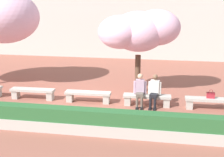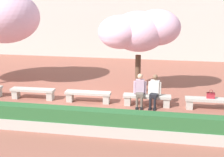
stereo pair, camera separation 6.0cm
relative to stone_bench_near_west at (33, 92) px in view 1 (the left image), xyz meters
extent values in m
plane|color=#8E5142|center=(2.40, 0.00, -0.31)|extent=(100.00, 100.00, 0.00)
cube|color=#ADA89E|center=(0.00, 0.00, 0.09)|extent=(1.88, 0.46, 0.10)
cube|color=#ADA89E|center=(-0.76, -0.02, -0.13)|extent=(0.25, 0.35, 0.35)
cube|color=#ADA89E|center=(0.76, 0.02, -0.13)|extent=(0.25, 0.35, 0.35)
cube|color=#ADA89E|center=(2.40, 0.00, 0.09)|extent=(1.88, 0.46, 0.10)
cube|color=#ADA89E|center=(1.64, -0.02, -0.13)|extent=(0.25, 0.35, 0.35)
cube|color=#ADA89E|center=(3.17, 0.02, -0.13)|extent=(0.25, 0.35, 0.35)
cube|color=#ADA89E|center=(4.80, 0.00, 0.09)|extent=(1.88, 0.46, 0.10)
cube|color=#ADA89E|center=(4.04, -0.02, -0.13)|extent=(0.25, 0.35, 0.35)
cube|color=#ADA89E|center=(5.57, 0.02, -0.13)|extent=(0.25, 0.35, 0.35)
cube|color=#ADA89E|center=(7.20, 0.00, 0.09)|extent=(1.88, 0.46, 0.10)
cube|color=#ADA89E|center=(6.44, -0.02, -0.13)|extent=(0.25, 0.35, 0.35)
cube|color=black|center=(4.45, -0.42, -0.28)|extent=(0.11, 0.23, 0.06)
cylinder|color=brown|center=(4.45, -0.36, -0.07)|extent=(0.10, 0.10, 0.42)
cube|color=black|center=(4.63, -0.41, -0.28)|extent=(0.11, 0.23, 0.06)
cylinder|color=brown|center=(4.63, -0.35, -0.07)|extent=(0.10, 0.10, 0.42)
cube|color=brown|center=(4.53, -0.18, 0.20)|extent=(0.30, 0.42, 0.12)
cube|color=#B293A8|center=(4.51, 0.04, 0.47)|extent=(0.35, 0.24, 0.54)
sphere|color=tan|center=(4.51, 0.04, 0.88)|extent=(0.21, 0.21, 0.21)
cylinder|color=#B293A8|center=(4.30, 0.01, 0.43)|extent=(0.09, 0.09, 0.50)
cylinder|color=#B293A8|center=(4.72, 0.03, 0.43)|extent=(0.09, 0.09, 0.50)
cube|color=black|center=(4.95, -0.41, -0.28)|extent=(0.13, 0.23, 0.06)
cylinder|color=black|center=(4.96, -0.35, -0.07)|extent=(0.10, 0.10, 0.42)
cube|color=black|center=(5.13, -0.43, -0.28)|extent=(0.13, 0.23, 0.06)
cylinder|color=black|center=(5.14, -0.37, -0.07)|extent=(0.10, 0.10, 0.42)
cube|color=black|center=(5.07, -0.18, 0.20)|extent=(0.33, 0.43, 0.12)
cube|color=silver|center=(5.09, 0.04, 0.47)|extent=(0.36, 0.26, 0.54)
sphere|color=brown|center=(5.09, 0.04, 0.88)|extent=(0.21, 0.21, 0.21)
cylinder|color=silver|center=(4.88, 0.04, 0.43)|extent=(0.09, 0.09, 0.50)
cylinder|color=silver|center=(5.30, 0.00, 0.43)|extent=(0.09, 0.09, 0.50)
cube|color=#A3232D|center=(7.21, 0.03, 0.25)|extent=(0.30, 0.14, 0.22)
cube|color=maroon|center=(7.21, 0.02, 0.34)|extent=(0.30, 0.15, 0.04)
torus|color=maroon|center=(7.21, 0.03, 0.41)|extent=(0.14, 0.02, 0.14)
cylinder|color=#513828|center=(4.25, 1.72, 0.55)|extent=(0.24, 0.24, 1.72)
ellipsoid|color=#EFB7D1|center=(4.25, 1.72, 2.44)|extent=(2.32, 2.19, 1.74)
ellipsoid|color=#EFB7D1|center=(3.49, 1.45, 2.44)|extent=(1.90, 2.08, 1.43)
ellipsoid|color=#EFB7D1|center=(5.01, 1.86, 2.61)|extent=(2.05, 1.79, 1.54)
ellipsoid|color=#EFB7D1|center=(-2.00, 1.79, 2.99)|extent=(3.24, 3.21, 2.43)
cube|color=#ADA89E|center=(2.40, -2.92, -0.13)|extent=(16.29, 0.50, 0.36)
cube|color=#285B2D|center=(2.40, -2.92, 0.27)|extent=(16.19, 0.44, 0.44)
camera|label=1|loc=(5.52, -11.76, 3.84)|focal=50.00mm
camera|label=2|loc=(5.58, -11.75, 3.84)|focal=50.00mm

